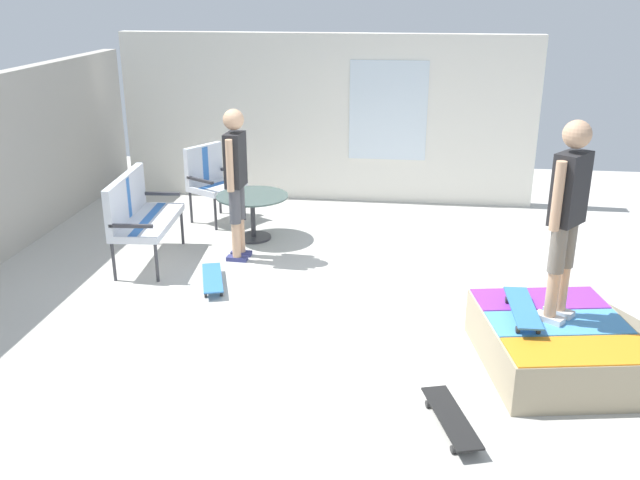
{
  "coord_description": "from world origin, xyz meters",
  "views": [
    {
      "loc": [
        -6.24,
        -0.7,
        3.03
      ],
      "look_at": [
        0.05,
        0.11,
        0.7
      ],
      "focal_mm": 39.06,
      "sensor_mm": 36.0,
      "label": 1
    }
  ],
  "objects_px": {
    "patio_chair_near_house": "(210,176)",
    "skateboard_by_bench": "(212,278)",
    "patio_table": "(253,208)",
    "person_watching": "(236,173)",
    "skate_ramp": "(559,344)",
    "patio_bench": "(138,211)",
    "skateboard_on_ramp": "(523,308)",
    "skateboard_spare": "(451,418)",
    "person_skater": "(568,208)"
  },
  "relations": [
    {
      "from": "patio_bench",
      "to": "patio_chair_near_house",
      "type": "height_order",
      "value": "same"
    },
    {
      "from": "patio_table",
      "to": "skateboard_spare",
      "type": "bearing_deg",
      "value": -148.7
    },
    {
      "from": "skateboard_on_ramp",
      "to": "patio_table",
      "type": "bearing_deg",
      "value": 46.7
    },
    {
      "from": "patio_bench",
      "to": "skateboard_spare",
      "type": "bearing_deg",
      "value": -129.82
    },
    {
      "from": "patio_table",
      "to": "person_watching",
      "type": "distance_m",
      "value": 0.93
    },
    {
      "from": "skateboard_by_bench",
      "to": "skate_ramp",
      "type": "bearing_deg",
      "value": -110.83
    },
    {
      "from": "person_skater",
      "to": "patio_table",
      "type": "bearing_deg",
      "value": 49.51
    },
    {
      "from": "patio_table",
      "to": "skateboard_by_bench",
      "type": "height_order",
      "value": "patio_table"
    },
    {
      "from": "person_watching",
      "to": "patio_bench",
      "type": "bearing_deg",
      "value": 101.93
    },
    {
      "from": "skate_ramp",
      "to": "patio_table",
      "type": "bearing_deg",
      "value": 49.23
    },
    {
      "from": "skateboard_spare",
      "to": "skateboard_by_bench",
      "type": "bearing_deg",
      "value": 46.81
    },
    {
      "from": "person_watching",
      "to": "patio_table",
      "type": "bearing_deg",
      "value": -1.95
    },
    {
      "from": "person_watching",
      "to": "person_skater",
      "type": "distance_m",
      "value": 3.79
    },
    {
      "from": "patio_chair_near_house",
      "to": "skateboard_spare",
      "type": "distance_m",
      "value": 5.39
    },
    {
      "from": "skate_ramp",
      "to": "patio_bench",
      "type": "distance_m",
      "value": 4.74
    },
    {
      "from": "patio_table",
      "to": "patio_chair_near_house",
      "type": "bearing_deg",
      "value": 47.1
    },
    {
      "from": "person_watching",
      "to": "skateboard_on_ramp",
      "type": "height_order",
      "value": "person_watching"
    },
    {
      "from": "skateboard_by_bench",
      "to": "skateboard_on_ramp",
      "type": "xyz_separation_m",
      "value": [
        -1.23,
        -3.02,
        0.42
      ]
    },
    {
      "from": "patio_bench",
      "to": "person_skater",
      "type": "relative_size",
      "value": 0.78
    },
    {
      "from": "person_skater",
      "to": "skateboard_by_bench",
      "type": "distance_m",
      "value": 3.72
    },
    {
      "from": "patio_bench",
      "to": "person_watching",
      "type": "xyz_separation_m",
      "value": [
        0.23,
        -1.1,
        0.42
      ]
    },
    {
      "from": "person_watching",
      "to": "skateboard_by_bench",
      "type": "distance_m",
      "value": 1.26
    },
    {
      "from": "skateboard_spare",
      "to": "skateboard_on_ramp",
      "type": "bearing_deg",
      "value": -30.58
    },
    {
      "from": "patio_bench",
      "to": "skateboard_on_ramp",
      "type": "xyz_separation_m",
      "value": [
        -1.82,
        -4.03,
        -0.11
      ]
    },
    {
      "from": "patio_bench",
      "to": "person_skater",
      "type": "distance_m",
      "value": 4.71
    },
    {
      "from": "person_skater",
      "to": "patio_chair_near_house",
      "type": "bearing_deg",
      "value": 49.05
    },
    {
      "from": "patio_chair_near_house",
      "to": "patio_table",
      "type": "relative_size",
      "value": 1.13
    },
    {
      "from": "skateboard_spare",
      "to": "skateboard_on_ramp",
      "type": "relative_size",
      "value": 1.02
    },
    {
      "from": "patio_table",
      "to": "person_watching",
      "type": "height_order",
      "value": "person_watching"
    },
    {
      "from": "person_skater",
      "to": "skate_ramp",
      "type": "bearing_deg",
      "value": -143.96
    },
    {
      "from": "skate_ramp",
      "to": "patio_bench",
      "type": "relative_size",
      "value": 1.49
    },
    {
      "from": "patio_table",
      "to": "person_skater",
      "type": "relative_size",
      "value": 0.54
    },
    {
      "from": "patio_chair_near_house",
      "to": "skateboard_by_bench",
      "type": "xyz_separation_m",
      "value": [
        -2.18,
        -0.6,
        -0.53
      ]
    },
    {
      "from": "patio_table",
      "to": "skateboard_by_bench",
      "type": "xyz_separation_m",
      "value": [
        -1.51,
        0.12,
        -0.32
      ]
    },
    {
      "from": "person_watching",
      "to": "skateboard_on_ramp",
      "type": "distance_m",
      "value": 3.61
    },
    {
      "from": "skateboard_spare",
      "to": "skateboard_on_ramp",
      "type": "distance_m",
      "value": 1.27
    },
    {
      "from": "skateboard_by_bench",
      "to": "skateboard_spare",
      "type": "distance_m",
      "value": 3.3
    },
    {
      "from": "person_watching",
      "to": "skateboard_by_bench",
      "type": "xyz_separation_m",
      "value": [
        -0.82,
        0.09,
        -0.95
      ]
    },
    {
      "from": "patio_bench",
      "to": "patio_table",
      "type": "relative_size",
      "value": 1.43
    },
    {
      "from": "patio_chair_near_house",
      "to": "skateboard_spare",
      "type": "xyz_separation_m",
      "value": [
        -4.44,
        -3.01,
        -0.53
      ]
    },
    {
      "from": "skate_ramp",
      "to": "skateboard_spare",
      "type": "relative_size",
      "value": 2.34
    },
    {
      "from": "skateboard_on_ramp",
      "to": "skateboard_spare",
      "type": "bearing_deg",
      "value": 149.42
    },
    {
      "from": "skate_ramp",
      "to": "patio_table",
      "type": "xyz_separation_m",
      "value": [
        2.78,
        3.22,
        0.2
      ]
    },
    {
      "from": "person_watching",
      "to": "skateboard_spare",
      "type": "relative_size",
      "value": 2.13
    },
    {
      "from": "skateboard_on_ramp",
      "to": "person_skater",
      "type": "bearing_deg",
      "value": -83.23
    },
    {
      "from": "patio_bench",
      "to": "patio_chair_near_house",
      "type": "relative_size",
      "value": 1.26
    },
    {
      "from": "person_watching",
      "to": "skateboard_spare",
      "type": "distance_m",
      "value": 3.97
    },
    {
      "from": "skate_ramp",
      "to": "skateboard_on_ramp",
      "type": "bearing_deg",
      "value": 82.43
    },
    {
      "from": "patio_table",
      "to": "person_skater",
      "type": "bearing_deg",
      "value": -130.49
    },
    {
      "from": "skate_ramp",
      "to": "patio_chair_near_house",
      "type": "bearing_deg",
      "value": 48.83
    }
  ]
}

